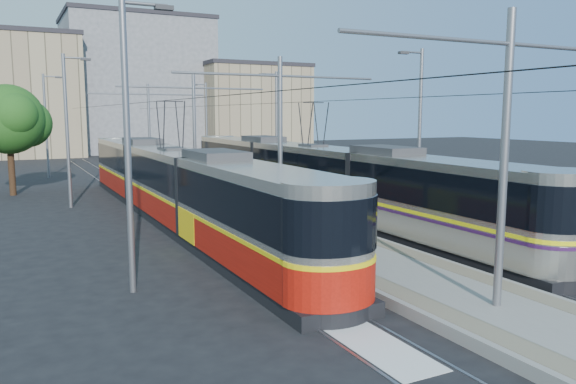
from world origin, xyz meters
TOP-DOWN VIEW (x-y plane):
  - ground at (0.00, 0.00)m, footprint 160.00×160.00m
  - platform at (0.00, 17.00)m, footprint 4.00×50.00m
  - tactile_strip_left at (-1.45, 17.00)m, footprint 0.70×50.00m
  - tactile_strip_right at (1.45, 17.00)m, footprint 0.70×50.00m
  - rails at (0.00, 17.00)m, footprint 8.71×70.00m
  - track_arrow at (-3.60, -3.00)m, footprint 1.20×5.00m
  - tram_left at (-3.60, 12.02)m, footprint 2.43×30.08m
  - tram_right at (3.60, 11.54)m, footprint 2.43×30.78m
  - catenary at (0.00, 14.15)m, footprint 9.20×70.00m
  - street_lamps at (-0.00, 21.00)m, footprint 15.18×38.22m
  - shelter at (-0.09, 13.33)m, footprint 0.73×1.06m
  - tree at (-9.89, 24.64)m, footprint 4.62×4.27m
  - building_left at (-10.00, 60.00)m, footprint 16.32×12.24m
  - building_centre at (6.00, 64.00)m, footprint 18.36×14.28m
  - building_right at (20.00, 58.00)m, footprint 14.28×10.20m

SIDE VIEW (x-z plane):
  - ground at x=0.00m, z-range 0.00..0.00m
  - track_arrow at x=-3.60m, z-range 0.00..0.01m
  - rails at x=0.00m, z-range 0.00..0.03m
  - platform at x=0.00m, z-range 0.00..0.30m
  - tactile_strip_left at x=-1.45m, z-range 0.30..0.31m
  - tactile_strip_right at x=1.45m, z-range 0.30..0.31m
  - shelter at x=-0.09m, z-range 0.35..2.55m
  - tram_left at x=-3.60m, z-range -1.04..4.46m
  - tram_right at x=3.60m, z-range -0.89..4.61m
  - street_lamps at x=0.00m, z-range 0.18..8.18m
  - catenary at x=0.00m, z-range 1.02..8.02m
  - tree at x=-9.89m, z-range 1.18..7.89m
  - building_right at x=20.00m, z-range 0.01..11.68m
  - building_left at x=-10.00m, z-range 0.01..14.21m
  - building_centre at x=6.00m, z-range 0.01..17.60m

